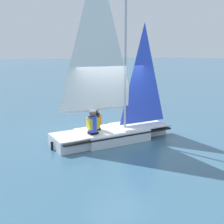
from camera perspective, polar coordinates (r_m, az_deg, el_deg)
ground_plane at (r=9.67m, az=0.00°, el=-5.65°), size 260.00×260.00×0.00m
sailboat_main at (r=9.43m, az=-0.09°, el=-0.46°), size 4.22×1.70×5.96m
sailor_helm at (r=9.43m, az=-3.40°, el=-2.15°), size 0.36×0.32×1.16m
sailor_crew at (r=8.97m, az=-3.91°, el=-2.90°), size 0.36×0.32×1.16m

